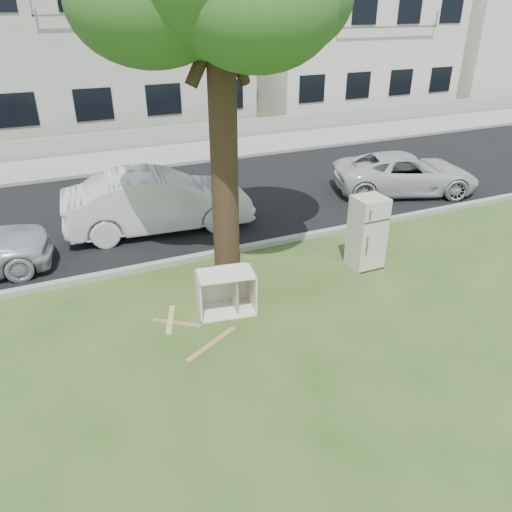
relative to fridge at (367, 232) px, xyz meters
name	(u,v)px	position (x,y,z in m)	size (l,w,h in m)	color
ground	(281,305)	(-2.36, -0.72, -0.78)	(120.00, 120.00, 0.00)	#2F4D1B
road	(188,202)	(-2.36, 5.28, -0.78)	(120.00, 7.00, 0.01)	black
kerb_near	(233,252)	(-2.36, 1.73, -0.78)	(120.00, 0.18, 0.12)	gray
kerb_far	(158,168)	(-2.36, 8.83, -0.78)	(120.00, 0.18, 0.12)	gray
sidewalk	(148,157)	(-2.36, 10.28, -0.78)	(120.00, 2.80, 0.01)	gray
low_wall	(138,138)	(-2.36, 11.88, -0.43)	(120.00, 0.15, 0.70)	gray
townhouse_center	(106,37)	(-2.36, 16.78, 2.94)	(11.22, 8.16, 7.44)	beige
townhouse_right	(338,38)	(9.64, 16.78, 2.64)	(10.20, 8.16, 6.84)	white
fridge	(367,232)	(0.00, 0.00, 0.00)	(0.64, 0.60, 1.56)	beige
cabinet	(226,292)	(-3.37, -0.46, -0.38)	(1.02, 0.63, 0.80)	beige
plank_a	(212,344)	(-3.96, -1.32, -0.77)	(1.17, 0.10, 0.02)	#A77850
plank_b	(177,323)	(-4.32, -0.50, -0.77)	(0.90, 0.09, 0.02)	#9D7752
plank_c	(171,319)	(-4.40, -0.35, -0.77)	(0.90, 0.10, 0.02)	tan
car_center	(158,201)	(-3.54, 3.72, -0.03)	(1.58, 4.53, 1.49)	silver
car_right	(405,173)	(3.82, 3.44, -0.20)	(1.94, 4.20, 1.17)	silver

